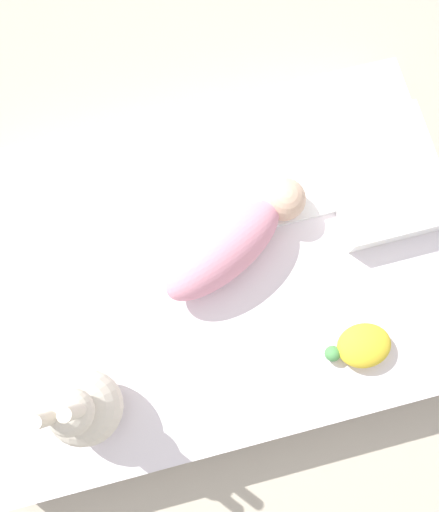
{
  "coord_description": "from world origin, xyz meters",
  "views": [
    {
      "loc": [
        0.06,
        0.29,
        1.63
      ],
      "look_at": [
        -0.01,
        -0.01,
        0.25
      ],
      "focal_mm": 35.0,
      "sensor_mm": 36.0,
      "label": 1
    }
  ],
  "objects_px": {
    "pillow": "(382,176)",
    "bunny_plush": "(83,408)",
    "swaddled_baby": "(233,242)",
    "turtle_plush": "(362,346)"
  },
  "relations": [
    {
      "from": "swaddled_baby",
      "to": "turtle_plush",
      "type": "bearing_deg",
      "value": -79.83
    },
    {
      "from": "bunny_plush",
      "to": "pillow",
      "type": "bearing_deg",
      "value": -155.85
    },
    {
      "from": "bunny_plush",
      "to": "turtle_plush",
      "type": "distance_m",
      "value": 0.76
    },
    {
      "from": "swaddled_baby",
      "to": "pillow",
      "type": "xyz_separation_m",
      "value": [
        -0.48,
        -0.1,
        -0.04
      ]
    },
    {
      "from": "pillow",
      "to": "bunny_plush",
      "type": "bearing_deg",
      "value": 24.15
    },
    {
      "from": "pillow",
      "to": "turtle_plush",
      "type": "bearing_deg",
      "value": 65.66
    },
    {
      "from": "turtle_plush",
      "to": "swaddled_baby",
      "type": "bearing_deg",
      "value": -53.08
    },
    {
      "from": "pillow",
      "to": "bunny_plush",
      "type": "distance_m",
      "value": 1.06
    },
    {
      "from": "swaddled_baby",
      "to": "pillow",
      "type": "relative_size",
      "value": 1.24
    },
    {
      "from": "swaddled_baby",
      "to": "bunny_plush",
      "type": "height_order",
      "value": "bunny_plush"
    }
  ]
}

